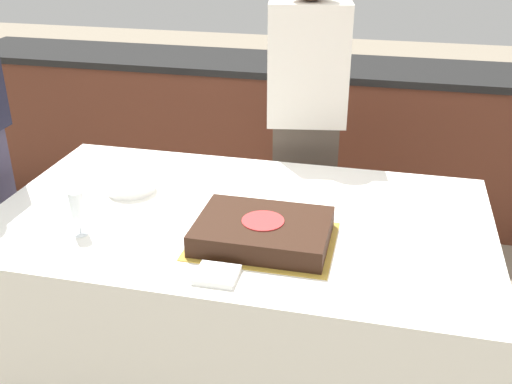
# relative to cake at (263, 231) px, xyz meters

# --- Properties ---
(ground_plane) EXTENTS (14.00, 14.00, 0.00)m
(ground_plane) POSITION_rel_cake_xyz_m (-0.13, 0.17, -0.77)
(ground_plane) COLOR gray
(back_counter) EXTENTS (4.40, 0.58, 0.92)m
(back_counter) POSITION_rel_cake_xyz_m (-0.13, 1.77, -0.31)
(back_counter) COLOR #5B2D1E
(back_counter) RESTS_ON ground_plane
(dining_table) EXTENTS (1.82, 1.06, 0.73)m
(dining_table) POSITION_rel_cake_xyz_m (-0.13, 0.17, -0.41)
(dining_table) COLOR white
(dining_table) RESTS_ON ground_plane
(cake) EXTENTS (0.48, 0.37, 0.08)m
(cake) POSITION_rel_cake_xyz_m (0.00, 0.00, 0.00)
(cake) COLOR gold
(cake) RESTS_ON dining_table
(plate_stack) EXTENTS (0.19, 0.19, 0.06)m
(plate_stack) POSITION_rel_cake_xyz_m (-0.60, 0.27, -0.01)
(plate_stack) COLOR white
(plate_stack) RESTS_ON dining_table
(wine_glass) EXTENTS (0.06, 0.06, 0.16)m
(wine_glass) POSITION_rel_cake_xyz_m (-0.63, -0.09, 0.07)
(wine_glass) COLOR white
(wine_glass) RESTS_ON dining_table
(side_plate_near_cake) EXTENTS (0.21, 0.21, 0.00)m
(side_plate_near_cake) POSITION_rel_cake_xyz_m (0.05, 0.35, -0.04)
(side_plate_near_cake) COLOR white
(side_plate_near_cake) RESTS_ON dining_table
(utensil_pile) EXTENTS (0.13, 0.12, 0.02)m
(utensil_pile) POSITION_rel_cake_xyz_m (-0.09, -0.24, -0.03)
(utensil_pile) COLOR white
(utensil_pile) RESTS_ON dining_table
(person_cutting_cake) EXTENTS (0.39, 0.26, 1.59)m
(person_cutting_cake) POSITION_rel_cake_xyz_m (0.00, 0.92, 0.05)
(person_cutting_cake) COLOR #4C4238
(person_cutting_cake) RESTS_ON ground_plane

